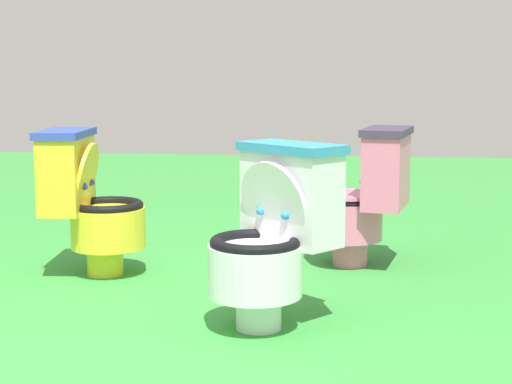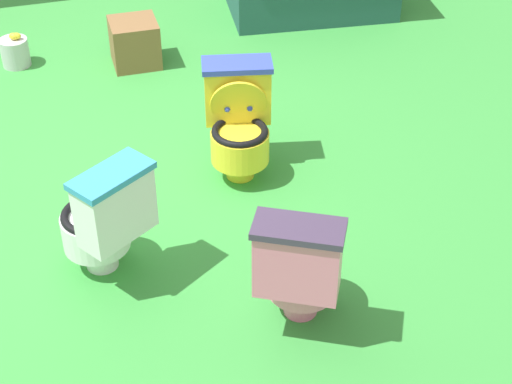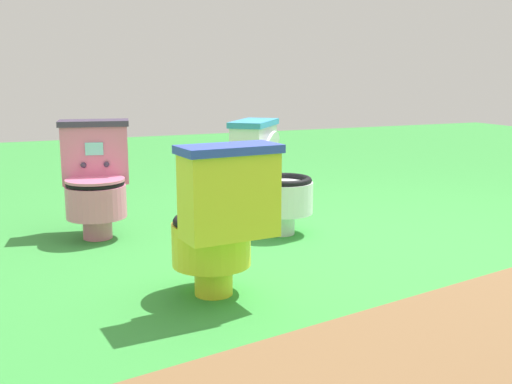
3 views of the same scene
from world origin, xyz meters
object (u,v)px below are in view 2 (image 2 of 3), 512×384
toilet_yellow (240,120)px  lemon_bucket (16,51)px  toilet_white (105,218)px  small_crate (136,43)px  toilet_pink (301,267)px

toilet_yellow → lemon_bucket: (-1.77, 1.41, -0.26)m
toilet_yellow → toilet_white: size_ratio=1.00×
toilet_white → lemon_bucket: size_ratio=2.63×
small_crate → lemon_bucket: bearing=-178.3°
toilet_yellow → small_crate: 1.67m
toilet_white → lemon_bucket: toilet_white is taller
toilet_yellow → lemon_bucket: bearing=-43.1°
toilet_yellow → small_crate: bearing=-64.4°
toilet_yellow → small_crate: (-0.84, 1.44, -0.19)m
toilet_white → toilet_yellow: bearing=4.8°
toilet_yellow → toilet_white: same height
toilet_yellow → toilet_white: bearing=49.8°
toilet_pink → lemon_bucket: (-2.10, 2.77, -0.25)m
toilet_white → small_crate: (-0.13, 2.42, -0.19)m
toilet_white → lemon_bucket: bearing=64.5°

